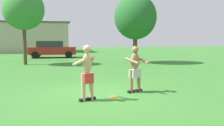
% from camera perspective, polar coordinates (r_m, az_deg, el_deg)
% --- Properties ---
extents(ground_plane, '(80.00, 80.00, 0.00)m').
position_cam_1_polar(ground_plane, '(8.66, -3.79, -7.14)').
color(ground_plane, '#38752D').
extents(player_with_cap, '(0.70, 0.71, 1.72)m').
position_cam_1_polar(player_with_cap, '(7.77, -5.61, -1.59)').
color(player_with_cap, black).
rests_on(player_with_cap, ground_plane).
extents(player_in_gray, '(0.81, 0.72, 1.63)m').
position_cam_1_polar(player_in_gray, '(8.95, 5.22, -1.16)').
color(player_in_gray, black).
rests_on(player_in_gray, ground_plane).
extents(frisbee, '(0.25, 0.25, 0.03)m').
position_cam_1_polar(frisbee, '(8.33, 0.29, -7.57)').
color(frisbee, orange).
rests_on(frisbee, ground_plane).
extents(car_red_mid_lot, '(4.44, 2.34, 1.58)m').
position_cam_1_polar(car_red_mid_lot, '(24.67, -13.27, 3.08)').
color(car_red_mid_lot, maroon).
rests_on(car_red_mid_lot, ground_plane).
extents(outbuilding_behind_lot, '(12.67, 6.98, 3.86)m').
position_cam_1_polar(outbuilding_behind_lot, '(35.58, -20.00, 5.48)').
color(outbuilding_behind_lot, '#B2A893').
rests_on(outbuilding_behind_lot, ground_plane).
extents(tree_left_field, '(2.85, 2.85, 5.28)m').
position_cam_1_polar(tree_left_field, '(19.00, -19.22, 11.23)').
color(tree_left_field, '#4C3823').
rests_on(tree_left_field, ground_plane).
extents(tree_right_field, '(3.13, 3.13, 5.09)m').
position_cam_1_polar(tree_right_field, '(19.19, 5.26, 10.19)').
color(tree_right_field, '#4C3823').
rests_on(tree_right_field, ground_plane).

